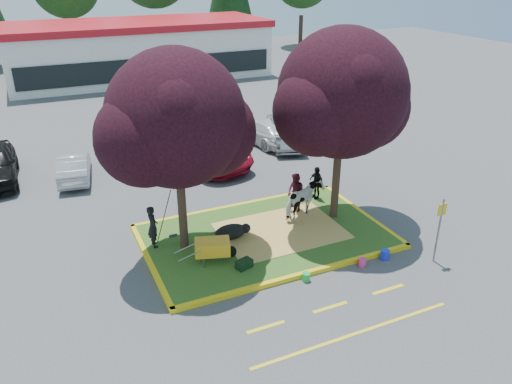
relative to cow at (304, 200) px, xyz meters
name	(u,v)px	position (x,y,z in m)	size (l,w,h in m)	color
ground	(266,238)	(-1.83, -0.60, -0.83)	(90.00, 90.00, 0.00)	#424244
median_island	(266,236)	(-1.83, -0.60, -0.76)	(8.00, 5.00, 0.15)	#294A17
curb_near	(302,275)	(-1.83, -3.18, -0.76)	(8.30, 0.16, 0.15)	yellow
curb_far	(237,206)	(-1.83, 1.98, -0.76)	(8.30, 0.16, 0.15)	yellow
curb_left	(150,263)	(-5.91, -0.60, -0.76)	(0.16, 5.30, 0.15)	yellow
curb_right	(363,214)	(2.25, -0.60, -0.76)	(0.16, 5.30, 0.15)	yellow
straw_bedding	(281,231)	(-1.23, -0.60, -0.68)	(4.20, 3.00, 0.01)	tan
tree_purple_left	(177,125)	(-4.61, -0.22, 3.53)	(5.06, 4.20, 6.51)	black
tree_purple_right	(343,100)	(1.09, -0.42, 3.73)	(5.30, 4.40, 6.82)	black
fire_lane_stripe_a	(266,327)	(-3.83, -4.80, -0.83)	(1.10, 0.12, 0.01)	yellow
fire_lane_stripe_b	(330,307)	(-1.83, -4.80, -0.83)	(1.10, 0.12, 0.01)	yellow
fire_lane_stripe_c	(388,289)	(0.17, -4.80, -0.83)	(1.10, 0.12, 0.01)	yellow
fire_lane_long	(355,334)	(-1.83, -6.00, -0.83)	(6.00, 0.10, 0.01)	yellow
retail_building	(139,49)	(0.17, 27.38, 1.42)	(20.40, 8.40, 4.40)	silver
cow	(304,200)	(0.00, 0.00, 0.00)	(0.74, 1.62, 1.37)	silver
calf	(231,232)	(-3.03, -0.33, -0.44)	(1.13, 0.64, 0.49)	black
handler	(153,226)	(-5.53, 0.28, 0.04)	(0.53, 0.35, 1.45)	black
visitor_a	(296,193)	(-0.02, 0.58, 0.06)	(0.73, 0.57, 1.49)	#471421
visitor_b	(316,182)	(1.27, 1.24, -0.02)	(0.78, 0.32, 1.32)	black
wheelbarrow	(213,247)	(-4.07, -1.44, -0.17)	(1.96, 0.95, 0.74)	black
gear_bag_dark	(210,247)	(-3.95, -0.78, -0.56)	(0.49, 0.27, 0.25)	black
gear_bag_green	(244,264)	(-3.33, -2.19, -0.55)	(0.50, 0.31, 0.27)	black
sign_post	(440,224)	(2.47, -4.16, 0.52)	(0.31, 0.06, 2.22)	slate
bucket_green	(306,277)	(-1.82, -3.40, -0.70)	(0.25, 0.25, 0.26)	green
bucket_pink	(362,262)	(0.20, -3.45, -0.70)	(0.24, 0.24, 0.26)	#F0357D
bucket_blue	(385,254)	(1.12, -3.40, -0.67)	(0.30, 0.30, 0.32)	#1B2FDF
car_silver	(74,166)	(-7.24, 7.60, -0.24)	(1.25, 3.57, 1.18)	#A4A6AC
car_red	(204,148)	(-1.45, 6.97, -0.04)	(2.62, 5.68, 1.58)	maroon
car_white	(264,131)	(2.41, 8.48, -0.19)	(1.79, 4.41, 1.28)	silver
car_grey	(286,132)	(3.29, 7.70, -0.12)	(1.51, 4.32, 1.42)	slate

